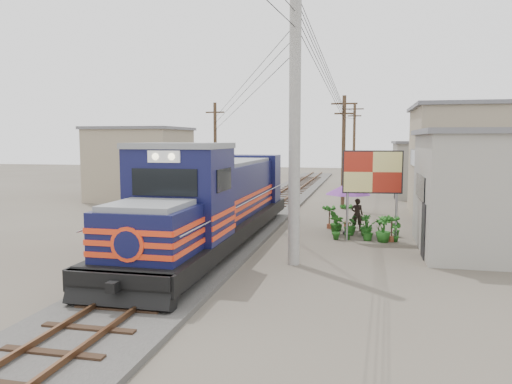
% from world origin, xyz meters
% --- Properties ---
extents(ground, '(120.00, 120.00, 0.00)m').
position_xyz_m(ground, '(0.00, 0.00, 0.00)').
color(ground, '#473F35').
rests_on(ground, ground).
extents(ballast, '(3.60, 70.00, 0.16)m').
position_xyz_m(ballast, '(0.00, 10.00, 0.08)').
color(ballast, '#595651').
rests_on(ballast, ground).
extents(track, '(1.15, 70.00, 0.12)m').
position_xyz_m(track, '(0.00, 10.00, 0.26)').
color(track, '#51331E').
rests_on(track, ground).
extents(locomotive, '(3.01, 16.39, 4.06)m').
position_xyz_m(locomotive, '(0.00, 1.66, 1.77)').
color(locomotive, black).
rests_on(locomotive, ground).
extents(utility_pole_main, '(0.40, 0.40, 10.00)m').
position_xyz_m(utility_pole_main, '(3.50, -0.50, 5.00)').
color(utility_pole_main, '#9E9B93').
rests_on(utility_pole_main, ground).
extents(wooden_pole_mid, '(1.60, 0.24, 7.00)m').
position_xyz_m(wooden_pole_mid, '(4.50, 14.00, 3.68)').
color(wooden_pole_mid, '#4C3826').
rests_on(wooden_pole_mid, ground).
extents(wooden_pole_far, '(1.60, 0.24, 7.50)m').
position_xyz_m(wooden_pole_far, '(4.80, 28.00, 3.93)').
color(wooden_pole_far, '#4C3826').
rests_on(wooden_pole_far, ground).
extents(wooden_pole_left, '(1.60, 0.24, 7.00)m').
position_xyz_m(wooden_pole_left, '(-5.00, 18.00, 3.68)').
color(wooden_pole_left, '#4C3826').
rests_on(wooden_pole_left, ground).
extents(power_lines, '(9.65, 19.00, 3.30)m').
position_xyz_m(power_lines, '(-0.14, 8.49, 7.56)').
color(power_lines, black).
rests_on(power_lines, ground).
extents(shophouse_mid, '(8.40, 7.35, 6.20)m').
position_xyz_m(shophouse_mid, '(12.50, 12.00, 3.11)').
color(shophouse_mid, gray).
rests_on(shophouse_mid, ground).
extents(shophouse_back, '(6.30, 6.30, 4.20)m').
position_xyz_m(shophouse_back, '(11.00, 22.00, 2.11)').
color(shophouse_back, gray).
rests_on(shophouse_back, ground).
extents(shophouse_left, '(6.30, 6.30, 5.20)m').
position_xyz_m(shophouse_left, '(-10.00, 16.00, 2.61)').
color(shophouse_left, gray).
rests_on(shophouse_left, ground).
extents(billboard, '(2.50, 0.36, 3.86)m').
position_xyz_m(billboard, '(6.16, 4.17, 2.86)').
color(billboard, '#99999E').
rests_on(billboard, ground).
extents(market_umbrella, '(2.76, 2.76, 2.36)m').
position_xyz_m(market_umbrella, '(5.11, 5.56, 2.08)').
color(market_umbrella, black).
rests_on(market_umbrella, ground).
extents(vendor, '(0.58, 0.39, 1.55)m').
position_xyz_m(vendor, '(5.52, 6.52, 0.77)').
color(vendor, black).
rests_on(vendor, ground).
extents(plant_nursery, '(3.20, 3.05, 1.12)m').
position_xyz_m(plant_nursery, '(5.64, 4.96, 0.46)').
color(plant_nursery, '#205C1A').
rests_on(plant_nursery, ground).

